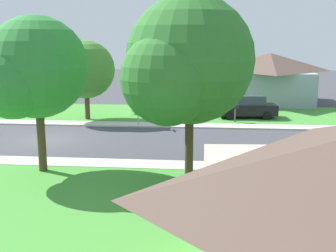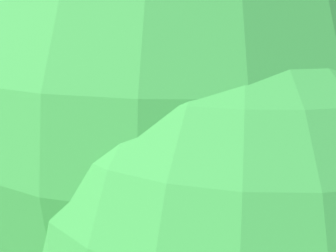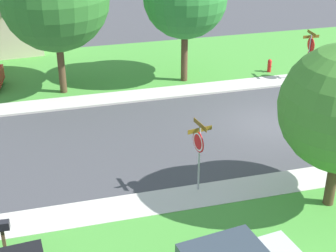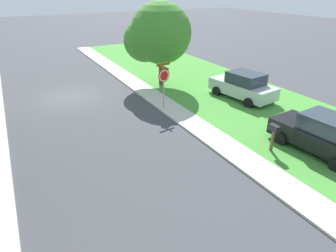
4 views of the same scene
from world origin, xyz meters
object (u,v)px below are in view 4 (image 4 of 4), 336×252
object	(u,v)px
car_silver_kerbside_mid	(243,86)
tree_across_left	(157,35)
car_black_across_road	(323,135)
stop_sign_far_corner	(164,78)
mailbox	(274,132)

from	to	relation	value
car_silver_kerbside_mid	tree_across_left	world-z (taller)	tree_across_left
car_black_across_road	stop_sign_far_corner	bearing A→B (deg)	-64.22
car_silver_kerbside_mid	car_black_across_road	bearing A→B (deg)	77.29
car_black_across_road	mailbox	xyz separation A→B (m)	(1.85, -1.04, 0.14)
stop_sign_far_corner	tree_across_left	world-z (taller)	tree_across_left
mailbox	car_silver_kerbside_mid	bearing A→B (deg)	-120.48
stop_sign_far_corner	car_silver_kerbside_mid	world-z (taller)	stop_sign_far_corner
car_silver_kerbside_mid	tree_across_left	xyz separation A→B (m)	(3.50, -5.12, 2.69)
stop_sign_far_corner	mailbox	size ratio (longest dim) A/B	2.11
tree_across_left	mailbox	xyz separation A→B (m)	(-0.11, 10.87, -2.55)
car_silver_kerbside_mid	car_black_across_road	distance (m)	6.96
car_black_across_road	mailbox	world-z (taller)	car_black_across_road
car_black_across_road	tree_across_left	bearing A→B (deg)	-80.62
car_black_across_road	tree_across_left	xyz separation A→B (m)	(1.97, -11.92, 2.69)
car_silver_kerbside_mid	mailbox	bearing A→B (deg)	59.52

